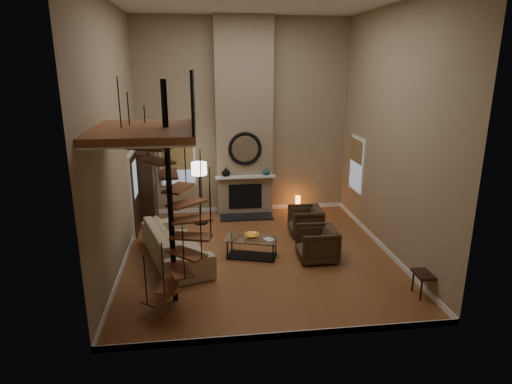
{
  "coord_description": "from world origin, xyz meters",
  "views": [
    {
      "loc": [
        -1.23,
        -9.28,
        4.28
      ],
      "look_at": [
        0.0,
        0.4,
        1.4
      ],
      "focal_mm": 30.95,
      "sensor_mm": 36.0,
      "label": 1
    }
  ],
  "objects": [
    {
      "name": "window_right",
      "position": [
        2.97,
        2.0,
        1.63
      ],
      "size": [
        0.06,
        1.02,
        1.52
      ],
      "color": "white",
      "rests_on": "right_wall"
    },
    {
      "name": "coffee_table",
      "position": [
        -0.16,
        -0.09,
        0.28
      ],
      "size": [
        1.32,
        0.93,
        0.45
      ],
      "color": "silver",
      "rests_on": "ground"
    },
    {
      "name": "mantel",
      "position": [
        0.0,
        2.78,
        1.15
      ],
      "size": [
        1.7,
        0.18,
        0.06
      ],
      "primitive_type": "cube",
      "color": "white",
      "rests_on": "chimney_breast"
    },
    {
      "name": "armchair_near",
      "position": [
        1.45,
        1.11,
        0.35
      ],
      "size": [
        0.85,
        0.82,
        0.75
      ],
      "primitive_type": "imported",
      "rotation": [
        0.0,
        0.0,
        -1.59
      ],
      "color": "#402D1D",
      "rests_on": "ground"
    },
    {
      "name": "ground",
      "position": [
        0.0,
        0.0,
        -0.01
      ],
      "size": [
        6.0,
        6.5,
        0.01
      ],
      "primitive_type": "cube",
      "color": "#9B5D32",
      "rests_on": "ground"
    },
    {
      "name": "baseboard_back",
      "position": [
        0.0,
        3.24,
        0.06
      ],
      "size": [
        6.0,
        0.02,
        0.12
      ],
      "primitive_type": "cube",
      "color": "white",
      "rests_on": "ground"
    },
    {
      "name": "vase_left",
      "position": [
        -0.55,
        2.82,
        1.3
      ],
      "size": [
        0.24,
        0.24,
        0.25
      ],
      "primitive_type": "imported",
      "color": "black",
      "rests_on": "mantel"
    },
    {
      "name": "accent_lamp",
      "position": [
        1.55,
        2.84,
        0.25
      ],
      "size": [
        0.14,
        0.14,
        0.51
      ],
      "primitive_type": "cylinder",
      "color": "orange",
      "rests_on": "ground"
    },
    {
      "name": "floor_lamp",
      "position": [
        -1.3,
        2.28,
        1.41
      ],
      "size": [
        0.41,
        0.41,
        1.72
      ],
      "color": "black",
      "rests_on": "ground"
    },
    {
      "name": "hutch",
      "position": [
        -2.74,
        2.76,
        0.95
      ],
      "size": [
        0.43,
        0.91,
        2.04
      ],
      "primitive_type": "cube",
      "color": "black",
      "rests_on": "ground"
    },
    {
      "name": "baseboard_front",
      "position": [
        0.0,
        -3.24,
        0.06
      ],
      "size": [
        6.0,
        0.02,
        0.12
      ],
      "primitive_type": "cube",
      "color": "white",
      "rests_on": "ground"
    },
    {
      "name": "mirror_frame",
      "position": [
        0.0,
        2.84,
        1.95
      ],
      "size": [
        0.94,
        0.1,
        0.94
      ],
      "primitive_type": "torus",
      "rotation": [
        1.57,
        0.0,
        0.0
      ],
      "color": "black",
      "rests_on": "chimney_breast"
    },
    {
      "name": "book",
      "position": [
        0.19,
        -0.24,
        0.46
      ],
      "size": [
        0.27,
        0.29,
        0.02
      ],
      "primitive_type": "imported",
      "rotation": [
        0.0,
        0.0,
        0.53
      ],
      "color": "gray",
      "rests_on": "coffee_table"
    },
    {
      "name": "firebox",
      "position": [
        0.0,
        2.86,
        0.55
      ],
      "size": [
        0.95,
        0.02,
        0.72
      ],
      "primitive_type": "cube",
      "color": "black",
      "rests_on": "chimney_breast"
    },
    {
      "name": "hearth",
      "position": [
        0.0,
        2.57,
        0.02
      ],
      "size": [
        1.5,
        0.6,
        0.04
      ],
      "primitive_type": "cube",
      "color": "black",
      "rests_on": "ground"
    },
    {
      "name": "loft",
      "position": [
        -2.04,
        -1.8,
        3.24
      ],
      "size": [
        1.7,
        2.2,
        1.09
      ],
      "color": "brown",
      "rests_on": "left_wall"
    },
    {
      "name": "mirror_disc",
      "position": [
        0.0,
        2.85,
        1.95
      ],
      "size": [
        0.8,
        0.01,
        0.8
      ],
      "primitive_type": "cylinder",
      "rotation": [
        1.57,
        0.0,
        0.0
      ],
      "color": "white",
      "rests_on": "chimney_breast"
    },
    {
      "name": "side_chair",
      "position": [
        3.02,
        -2.23,
        0.53
      ],
      "size": [
        0.48,
        0.48,
        0.99
      ],
      "color": "black",
      "rests_on": "ground"
    },
    {
      "name": "vase_right",
      "position": [
        0.6,
        2.82,
        1.28
      ],
      "size": [
        0.2,
        0.2,
        0.21
      ],
      "primitive_type": "imported",
      "color": "#164C4F",
      "rests_on": "mantel"
    },
    {
      "name": "baseboard_right",
      "position": [
        2.99,
        0.0,
        0.06
      ],
      "size": [
        0.02,
        6.5,
        0.12
      ],
      "primitive_type": "cube",
      "color": "white",
      "rests_on": "ground"
    },
    {
      "name": "bowl",
      "position": [
        -0.16,
        -0.04,
        0.5
      ],
      "size": [
        0.35,
        0.35,
        0.09
      ],
      "primitive_type": "imported",
      "color": "orange",
      "rests_on": "coffee_table"
    },
    {
      "name": "spiral_stair",
      "position": [
        -1.78,
        -1.79,
        1.78
      ],
      "size": [
        1.47,
        1.47,
        4.06
      ],
      "color": "black",
      "rests_on": "ground"
    },
    {
      "name": "back_wall",
      "position": [
        0.0,
        3.25,
        2.75
      ],
      "size": [
        6.0,
        0.02,
        5.5
      ],
      "primitive_type": "cube",
      "color": "#968161",
      "rests_on": "ground"
    },
    {
      "name": "window_back",
      "position": [
        -1.9,
        3.22,
        1.62
      ],
      "size": [
        1.02,
        0.06,
        1.52
      ],
      "color": "white",
      "rests_on": "back_wall"
    },
    {
      "name": "right_wall",
      "position": [
        3.0,
        0.0,
        2.75
      ],
      "size": [
        0.02,
        6.5,
        5.5
      ],
      "primitive_type": "cube",
      "color": "#968161",
      "rests_on": "ground"
    },
    {
      "name": "baseboard_left",
      "position": [
        -2.99,
        0.0,
        0.06
      ],
      "size": [
        0.02,
        6.5,
        0.12
      ],
      "primitive_type": "cube",
      "color": "white",
      "rests_on": "ground"
    },
    {
      "name": "armchair_far",
      "position": [
        1.36,
        -0.38,
        0.35
      ],
      "size": [
        0.89,
        0.86,
        0.79
      ],
      "primitive_type": "imported",
      "rotation": [
        0.0,
        0.0,
        -1.59
      ],
      "color": "#402D1D",
      "rests_on": "ground"
    },
    {
      "name": "front_wall",
      "position": [
        0.0,
        -3.25,
        2.75
      ],
      "size": [
        6.0,
        0.02,
        5.5
      ],
      "primitive_type": "cube",
      "color": "#968161",
      "rests_on": "ground"
    },
    {
      "name": "left_wall",
      "position": [
        -3.0,
        0.0,
        2.75
      ],
      "size": [
        0.02,
        6.5,
        5.5
      ],
      "primitive_type": "cube",
      "color": "#968161",
      "rests_on": "ground"
    },
    {
      "name": "sofa",
      "position": [
        -1.88,
        -0.01,
        0.4
      ],
      "size": [
        1.74,
        2.82,
        0.77
      ],
      "primitive_type": "imported",
      "rotation": [
        0.0,
        0.0,
        1.86
      ],
      "color": "tan",
      "rests_on": "ground"
    },
    {
      "name": "entry_door",
      "position": [
        -2.95,
        1.8,
        1.05
      ],
      "size": [
        0.1,
        1.05,
        2.16
      ],
      "color": "white",
      "rests_on": "ground"
    },
    {
      "name": "chimney_breast",
      "position": [
        0.0,
        3.06,
        2.75
      ],
      "size": [
        1.6,
        0.38,
        5.5
      ],
      "primitive_type": "cube",
      "color": "#8B755A",
      "rests_on": "ground"
    }
  ]
}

